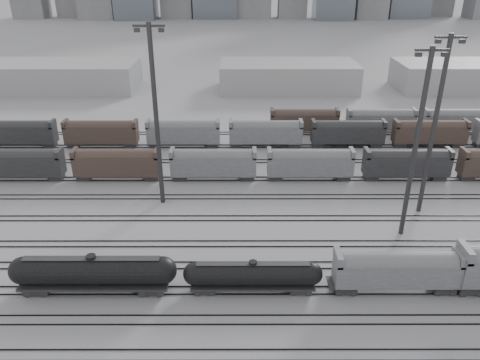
{
  "coord_description": "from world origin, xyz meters",
  "views": [
    {
      "loc": [
        -4.43,
        -43.41,
        35.7
      ],
      "look_at": [
        -4.34,
        23.21,
        4.0
      ],
      "focal_mm": 35.0,
      "sensor_mm": 36.0,
      "label": 1
    }
  ],
  "objects_px": {
    "tank_car_a": "(93,272)",
    "hopper_car_a": "(397,268)",
    "light_mast_c": "(416,142)",
    "tank_car_b": "(253,275)"
  },
  "relations": [
    {
      "from": "light_mast_c",
      "to": "tank_car_a",
      "type": "bearing_deg",
      "value": -162.27
    },
    {
      "from": "tank_car_a",
      "to": "light_mast_c",
      "type": "xyz_separation_m",
      "value": [
        40.16,
        12.84,
        11.14
      ]
    },
    {
      "from": "light_mast_c",
      "to": "hopper_car_a",
      "type": "bearing_deg",
      "value": -110.91
    },
    {
      "from": "hopper_car_a",
      "to": "light_mast_c",
      "type": "xyz_separation_m",
      "value": [
        4.91,
        12.84,
        10.71
      ]
    },
    {
      "from": "tank_car_b",
      "to": "light_mast_c",
      "type": "bearing_deg",
      "value": 30.73
    },
    {
      "from": "tank_car_a",
      "to": "hopper_car_a",
      "type": "relative_size",
      "value": 1.34
    },
    {
      "from": "tank_car_b",
      "to": "light_mast_c",
      "type": "height_order",
      "value": "light_mast_c"
    },
    {
      "from": "tank_car_a",
      "to": "tank_car_b",
      "type": "xyz_separation_m",
      "value": [
        18.56,
        0.0,
        -0.46
      ]
    },
    {
      "from": "tank_car_a",
      "to": "hopper_car_a",
      "type": "height_order",
      "value": "hopper_car_a"
    },
    {
      "from": "tank_car_a",
      "to": "tank_car_b",
      "type": "distance_m",
      "value": 18.56
    }
  ]
}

